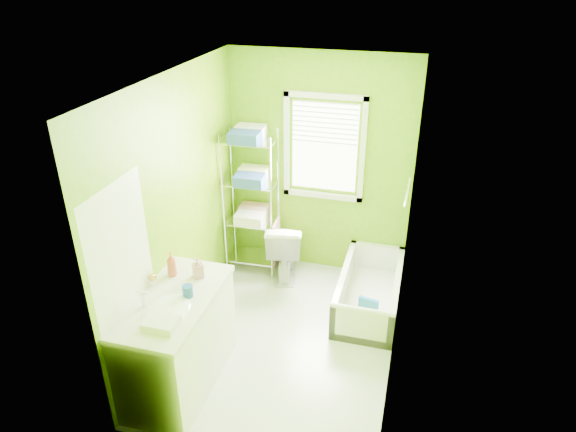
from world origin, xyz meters
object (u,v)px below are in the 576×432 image
(vanity, at_px, (178,340))
(wire_shelf_unit, at_px, (252,187))
(toilet, at_px, (285,248))
(bathtub, at_px, (369,296))

(vanity, relative_size, wire_shelf_unit, 0.69)
(toilet, xyz_separation_m, wire_shelf_unit, (-0.40, 0.04, 0.72))
(toilet, height_order, vanity, vanity)
(bathtub, height_order, toilet, toilet)
(vanity, bearing_deg, toilet, 77.61)
(bathtub, distance_m, wire_shelf_unit, 1.79)
(vanity, xyz_separation_m, wire_shelf_unit, (0.03, 1.98, 0.61))
(toilet, xyz_separation_m, vanity, (-0.43, -1.94, 0.12))
(vanity, height_order, wire_shelf_unit, wire_shelf_unit)
(bathtub, xyz_separation_m, wire_shelf_unit, (-1.46, 0.43, 0.95))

